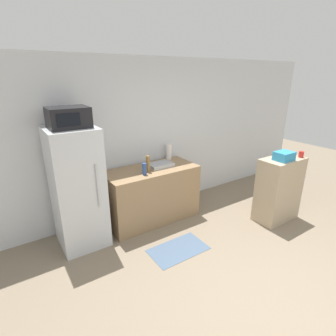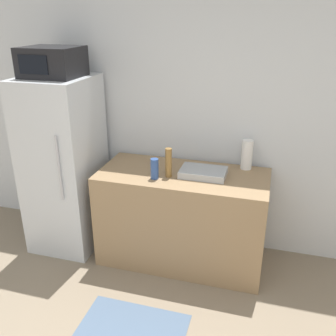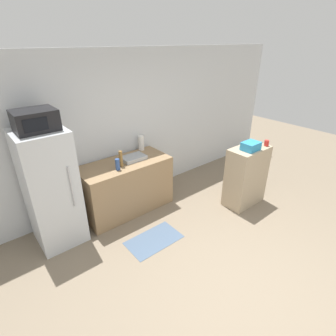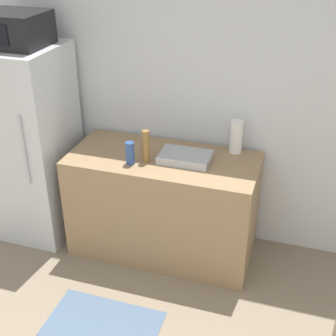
{
  "view_description": "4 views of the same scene",
  "coord_description": "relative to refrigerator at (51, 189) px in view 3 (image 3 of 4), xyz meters",
  "views": [
    {
      "loc": [
        -2.1,
        -1.11,
        2.32
      ],
      "look_at": [
        -0.14,
        1.82,
        1.06
      ],
      "focal_mm": 28.0,
      "sensor_mm": 36.0,
      "label": 1
    },
    {
      "loc": [
        0.57,
        -0.63,
        2.22
      ],
      "look_at": [
        -0.13,
        1.82,
        1.15
      ],
      "focal_mm": 40.0,
      "sensor_mm": 36.0,
      "label": 2
    },
    {
      "loc": [
        -2.04,
        -1.11,
        2.7
      ],
      "look_at": [
        0.18,
        1.59,
        0.97
      ],
      "focal_mm": 28.0,
      "sensor_mm": 36.0,
      "label": 3
    },
    {
      "loc": [
        0.89,
        -0.78,
        2.59
      ],
      "look_at": [
        0.06,
        1.85,
        1.08
      ],
      "focal_mm": 50.0,
      "sensor_mm": 36.0,
      "label": 4
    }
  ],
  "objects": [
    {
      "name": "bottle_short",
      "position": [
        0.97,
        -0.15,
        0.14
      ],
      "size": [
        0.07,
        0.07,
        0.18
      ],
      "primitive_type": "cylinder",
      "color": "#2D4C8C",
      "rests_on": "counter"
    },
    {
      "name": "shelf_cabinet",
      "position": [
        2.91,
        -1.16,
        -0.31
      ],
      "size": [
        0.74,
        0.41,
        1.07
      ],
      "primitive_type": "cube",
      "color": "tan",
      "rests_on": "ground_plane"
    },
    {
      "name": "refrigerator",
      "position": [
        0.0,
        0.0,
        0.0
      ],
      "size": [
        0.63,
        0.7,
        1.69
      ],
      "color": "silver",
      "rests_on": "ground_plane"
    },
    {
      "name": "jar",
      "position": [
        3.21,
        -1.27,
        0.27
      ],
      "size": [
        0.08,
        0.08,
        0.1
      ],
      "primitive_type": "cylinder",
      "color": "red",
      "rests_on": "shelf_cabinet"
    },
    {
      "name": "wall_back",
      "position": [
        1.31,
        0.43,
        0.46
      ],
      "size": [
        8.0,
        0.06,
        2.6
      ],
      "primitive_type": "cube",
      "color": "silver",
      "rests_on": "ground_plane"
    },
    {
      "name": "basket",
      "position": [
        2.84,
        -1.21,
        0.29
      ],
      "size": [
        0.29,
        0.22,
        0.13
      ],
      "primitive_type": "cube",
      "color": "#2D8EC6",
      "rests_on": "shelf_cabinet"
    },
    {
      "name": "microwave",
      "position": [
        -0.0,
        -0.0,
        0.97
      ],
      "size": [
        0.49,
        0.42,
        0.26
      ],
      "color": "black",
      "rests_on": "refrigerator"
    },
    {
      "name": "paper_towel_roll",
      "position": [
        1.7,
        0.29,
        0.18
      ],
      "size": [
        0.1,
        0.1,
        0.27
      ],
      "primitive_type": "cylinder",
      "color": "white",
      "rests_on": "counter"
    },
    {
      "name": "bottle_tall",
      "position": [
        1.07,
        -0.08,
        0.18
      ],
      "size": [
        0.06,
        0.06,
        0.26
      ],
      "primitive_type": "cylinder",
      "color": "olive",
      "rests_on": "counter"
    },
    {
      "name": "ground_plane",
      "position": [
        1.31,
        -2.31,
        -0.84
      ],
      "size": [
        14.0,
        14.0,
        0.0
      ],
      "primitive_type": "plane",
      "color": "#7F705B"
    },
    {
      "name": "kitchen_rug",
      "position": [
        1.04,
        -0.95,
        -0.84
      ],
      "size": [
        0.81,
        0.48,
        0.01
      ],
      "primitive_type": "cube",
      "color": "slate",
      "rests_on": "ground_plane"
    },
    {
      "name": "sink_basin",
      "position": [
        1.36,
        0.02,
        0.08
      ],
      "size": [
        0.4,
        0.27,
        0.06
      ],
      "primitive_type": "cube",
      "color": "#9EA3A8",
      "rests_on": "counter"
    },
    {
      "name": "counter",
      "position": [
        1.18,
        0.02,
        -0.4
      ],
      "size": [
        1.51,
        0.69,
        0.89
      ],
      "primitive_type": "cube",
      "color": "#937551",
      "rests_on": "ground_plane"
    }
  ]
}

